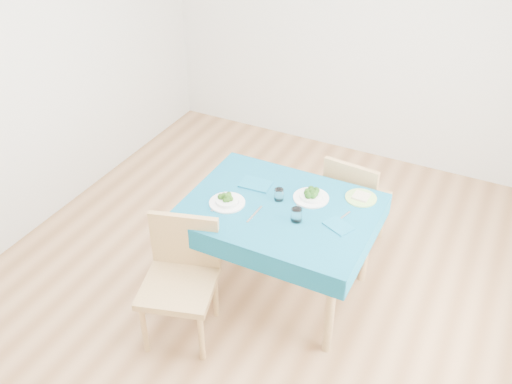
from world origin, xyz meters
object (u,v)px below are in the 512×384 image
at_px(bowl_near, 227,199).
at_px(chair_far, 358,188).
at_px(chair_near, 176,269).
at_px(bowl_far, 311,194).
at_px(table, 279,250).
at_px(side_plate, 361,198).

bearing_deg(bowl_near, chair_far, 53.83).
distance_m(chair_near, bowl_far, 1.05).
relative_size(chair_near, bowl_far, 4.66).
bearing_deg(bowl_near, bowl_far, 32.33).
height_order(table, chair_near, chair_near).
height_order(table, side_plate, side_plate).
distance_m(chair_near, bowl_near, 0.60).
distance_m(chair_near, side_plate, 1.35).
bearing_deg(chair_far, bowl_far, 79.60).
xyz_separation_m(chair_near, chair_far, (0.73, 1.46, -0.05)).
distance_m(table, chair_far, 0.86).
height_order(chair_near, bowl_far, chair_near).
distance_m(table, bowl_far, 0.48).
bearing_deg(chair_near, bowl_near, 66.72).
bearing_deg(chair_near, chair_far, 47.02).
bearing_deg(chair_far, side_plate, 113.19).
height_order(bowl_near, bowl_far, same).
height_order(table, bowl_far, bowl_far).
bearing_deg(side_plate, chair_far, 107.63).
relative_size(table, chair_near, 1.10).
bearing_deg(side_plate, table, -143.37).
height_order(chair_near, chair_far, chair_near).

